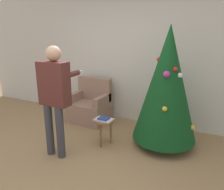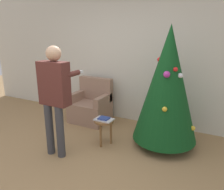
% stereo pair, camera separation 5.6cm
% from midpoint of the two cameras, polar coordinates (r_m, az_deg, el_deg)
% --- Properties ---
extents(ground_plane, '(14.00, 14.00, 0.00)m').
position_cam_midpoint_polar(ground_plane, '(3.28, -13.81, -19.00)').
color(ground_plane, '#99754C').
extents(wall_back, '(8.00, 0.06, 2.70)m').
position_cam_midpoint_polar(wall_back, '(4.64, 3.07, 9.72)').
color(wall_back, beige).
rests_on(wall_back, ground_plane).
extents(christmas_tree, '(1.05, 1.05, 1.99)m').
position_cam_midpoint_polar(christmas_tree, '(3.58, 13.70, 2.71)').
color(christmas_tree, brown).
rests_on(christmas_tree, ground_plane).
extents(armchair, '(0.77, 0.65, 0.92)m').
position_cam_midpoint_polar(armchair, '(4.73, -6.07, -2.98)').
color(armchair, '#93705B').
rests_on(armchair, ground_plane).
extents(person_standing, '(0.48, 0.57, 1.68)m').
position_cam_midpoint_polar(person_standing, '(3.33, -15.28, 0.80)').
color(person_standing, '#38383D').
rests_on(person_standing, ground_plane).
extents(side_stool, '(0.34, 0.34, 0.44)m').
position_cam_midpoint_polar(side_stool, '(3.72, -2.59, -7.79)').
color(side_stool, brown).
rests_on(side_stool, ground_plane).
extents(laptop, '(0.31, 0.21, 0.02)m').
position_cam_midpoint_polar(laptop, '(3.68, -2.61, -6.42)').
color(laptop, silver).
rests_on(laptop, side_stool).
extents(book, '(0.17, 0.15, 0.02)m').
position_cam_midpoint_polar(book, '(3.68, -2.61, -6.10)').
color(book, navy).
rests_on(book, laptop).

